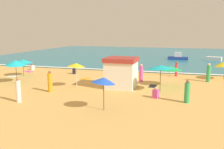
{
  "coord_description": "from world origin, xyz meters",
  "views": [
    {
      "loc": [
        6.25,
        -24.07,
        5.09
      ],
      "look_at": [
        -0.75,
        -0.82,
        0.8
      ],
      "focal_mm": 40.24,
      "sensor_mm": 36.0,
      "label": 1
    }
  ],
  "objects_px": {
    "beachgoer_5": "(209,73)",
    "small_boat_1": "(178,57)",
    "beach_umbrella_3": "(23,61)",
    "beachgoer_2": "(50,82)",
    "beach_umbrella_2": "(76,65)",
    "beach_umbrella_0": "(104,80)",
    "small_boat_0": "(214,59)",
    "beach_umbrella_1": "(16,63)",
    "beach_umbrella_5": "(161,67)",
    "beachgoer_7": "(32,67)",
    "beachgoer_8": "(176,69)",
    "beachgoer_3": "(156,93)",
    "lifeguard_cabana": "(121,72)",
    "beachgoer_6": "(74,71)",
    "beachgoer_10": "(141,74)",
    "beachgoer_1": "(18,91)",
    "beach_umbrella_4": "(170,68)",
    "beachgoer_0": "(187,92)"
  },
  "relations": [
    {
      "from": "beach_umbrella_3",
      "to": "beachgoer_3",
      "type": "relative_size",
      "value": 3.33
    },
    {
      "from": "beach_umbrella_0",
      "to": "beachgoer_10",
      "type": "height_order",
      "value": "beach_umbrella_0"
    },
    {
      "from": "lifeguard_cabana",
      "to": "small_boat_0",
      "type": "height_order",
      "value": "lifeguard_cabana"
    },
    {
      "from": "beachgoer_0",
      "to": "beachgoer_7",
      "type": "distance_m",
      "value": 21.82
    },
    {
      "from": "beach_umbrella_5",
      "to": "beachgoer_7",
      "type": "distance_m",
      "value": 18.77
    },
    {
      "from": "small_boat_1",
      "to": "beachgoer_0",
      "type": "bearing_deg",
      "value": -86.42
    },
    {
      "from": "beach_umbrella_0",
      "to": "beachgoer_8",
      "type": "height_order",
      "value": "beach_umbrella_0"
    },
    {
      "from": "beach_umbrella_2",
      "to": "beach_umbrella_1",
      "type": "bearing_deg",
      "value": 179.07
    },
    {
      "from": "beachgoer_2",
      "to": "beachgoer_3",
      "type": "bearing_deg",
      "value": 3.82
    },
    {
      "from": "beachgoer_5",
      "to": "small_boat_1",
      "type": "relative_size",
      "value": 0.55
    },
    {
      "from": "beachgoer_2",
      "to": "small_boat_1",
      "type": "bearing_deg",
      "value": 70.65
    },
    {
      "from": "beach_umbrella_1",
      "to": "beach_umbrella_4",
      "type": "xyz_separation_m",
      "value": [
        14.36,
        3.08,
        -0.33
      ]
    },
    {
      "from": "beachgoer_2",
      "to": "beachgoer_6",
      "type": "xyz_separation_m",
      "value": [
        -1.9,
        8.62,
        -0.47
      ]
    },
    {
      "from": "beachgoer_5",
      "to": "beachgoer_3",
      "type": "bearing_deg",
      "value": -119.02
    },
    {
      "from": "small_boat_0",
      "to": "beach_umbrella_3",
      "type": "bearing_deg",
      "value": -135.99
    },
    {
      "from": "beach_umbrella_1",
      "to": "beach_umbrella_5",
      "type": "relative_size",
      "value": 0.89
    },
    {
      "from": "beach_umbrella_5",
      "to": "small_boat_0",
      "type": "distance_m",
      "value": 25.02
    },
    {
      "from": "beachgoer_2",
      "to": "beachgoer_10",
      "type": "height_order",
      "value": "beachgoer_10"
    },
    {
      "from": "beachgoer_0",
      "to": "beachgoer_7",
      "type": "height_order",
      "value": "beachgoer_0"
    },
    {
      "from": "beach_umbrella_5",
      "to": "small_boat_0",
      "type": "height_order",
      "value": "beach_umbrella_5"
    },
    {
      "from": "beach_umbrella_2",
      "to": "beachgoer_10",
      "type": "xyz_separation_m",
      "value": [
        5.11,
        4.07,
        -1.2
      ]
    },
    {
      "from": "lifeguard_cabana",
      "to": "small_boat_0",
      "type": "bearing_deg",
      "value": 67.27
    },
    {
      "from": "lifeguard_cabana",
      "to": "beachgoer_1",
      "type": "height_order",
      "value": "lifeguard_cabana"
    },
    {
      "from": "beach_umbrella_4",
      "to": "beachgoer_3",
      "type": "bearing_deg",
      "value": -97.92
    },
    {
      "from": "beach_umbrella_1",
      "to": "beachgoer_7",
      "type": "xyz_separation_m",
      "value": [
        -3.44,
        7.69,
        -1.66
      ]
    },
    {
      "from": "beachgoer_0",
      "to": "beachgoer_6",
      "type": "distance_m",
      "value": 15.54
    },
    {
      "from": "beachgoer_7",
      "to": "small_boat_1",
      "type": "xyz_separation_m",
      "value": [
        17.76,
        16.66,
        0.15
      ]
    },
    {
      "from": "small_boat_1",
      "to": "small_boat_0",
      "type": "bearing_deg",
      "value": 2.73
    },
    {
      "from": "beachgoer_6",
      "to": "beachgoer_2",
      "type": "bearing_deg",
      "value": -77.58
    },
    {
      "from": "beachgoer_5",
      "to": "beach_umbrella_4",
      "type": "bearing_deg",
      "value": -140.38
    },
    {
      "from": "beach_umbrella_2",
      "to": "beach_umbrella_3",
      "type": "bearing_deg",
      "value": 156.37
    },
    {
      "from": "beachgoer_5",
      "to": "small_boat_1",
      "type": "height_order",
      "value": "beachgoer_5"
    },
    {
      "from": "beach_umbrella_1",
      "to": "beachgoer_2",
      "type": "xyz_separation_m",
      "value": [
        4.99,
        -2.21,
        -1.18
      ]
    },
    {
      "from": "beach_umbrella_1",
      "to": "beach_umbrella_5",
      "type": "bearing_deg",
      "value": 2.01
    },
    {
      "from": "lifeguard_cabana",
      "to": "beachgoer_10",
      "type": "distance_m",
      "value": 3.25
    },
    {
      "from": "beach_umbrella_3",
      "to": "beachgoer_2",
      "type": "distance_m",
      "value": 8.84
    },
    {
      "from": "small_boat_0",
      "to": "beachgoer_10",
      "type": "bearing_deg",
      "value": -112.64
    },
    {
      "from": "beachgoer_1",
      "to": "beachgoer_6",
      "type": "relative_size",
      "value": 2.17
    },
    {
      "from": "beach_umbrella_1",
      "to": "beachgoer_10",
      "type": "height_order",
      "value": "beach_umbrella_1"
    },
    {
      "from": "beach_umbrella_0",
      "to": "small_boat_0",
      "type": "height_order",
      "value": "beach_umbrella_0"
    },
    {
      "from": "beachgoer_1",
      "to": "small_boat_0",
      "type": "bearing_deg",
      "value": 62.44
    },
    {
      "from": "beach_umbrella_2",
      "to": "small_boat_1",
      "type": "relative_size",
      "value": 0.67
    },
    {
      "from": "lifeguard_cabana",
      "to": "beach_umbrella_5",
      "type": "relative_size",
      "value": 0.89
    },
    {
      "from": "beach_umbrella_2",
      "to": "beach_umbrella_0",
      "type": "bearing_deg",
      "value": -51.07
    },
    {
      "from": "beachgoer_0",
      "to": "beachgoer_3",
      "type": "height_order",
      "value": "beachgoer_0"
    },
    {
      "from": "beach_umbrella_0",
      "to": "beach_umbrella_3",
      "type": "bearing_deg",
      "value": 144.31
    },
    {
      "from": "beachgoer_7",
      "to": "beachgoer_10",
      "type": "distance_m",
      "value": 15.46
    },
    {
      "from": "beachgoer_2",
      "to": "beach_umbrella_1",
      "type": "bearing_deg",
      "value": 156.15
    },
    {
      "from": "small_boat_1",
      "to": "beachgoer_1",
      "type": "bearing_deg",
      "value": -108.32
    },
    {
      "from": "beachgoer_3",
      "to": "small_boat_0",
      "type": "distance_m",
      "value": 27.03
    }
  ]
}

